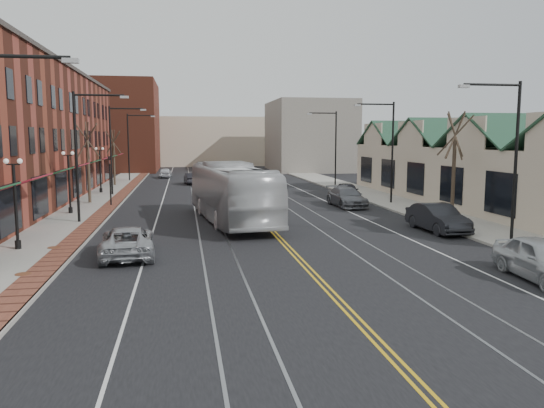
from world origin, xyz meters
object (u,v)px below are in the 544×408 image
object	(u,v)px
parked_suv	(127,242)
parked_car_c	(347,197)
parked_car_a	(543,259)
parked_car_d	(347,191)
transit_bus	(232,193)
parked_car_b	(438,218)

from	to	relation	value
parked_suv	parked_car_c	world-z (taller)	parked_car_c
parked_car_a	parked_car_d	bearing A→B (deg)	92.36
transit_bus	parked_suv	distance (m)	10.70
transit_bus	parked_car_b	size ratio (longest dim) A/B	2.78
transit_bus	parked_car_d	bearing A→B (deg)	-143.07
transit_bus	parked_suv	world-z (taller)	transit_bus
parked_suv	parked_car_b	world-z (taller)	parked_car_b
parked_car_a	parked_car_d	xyz separation A→B (m)	(0.69, 26.51, -0.10)
parked_car_a	parked_car_c	xyz separation A→B (m)	(-0.86, 21.80, -0.07)
transit_bus	parked_car_c	bearing A→B (deg)	-154.99
transit_bus	parked_car_a	world-z (taller)	transit_bus
transit_bus	parked_car_b	xyz separation A→B (m)	(11.30, -5.49, -1.08)
parked_suv	parked_car_a	bearing A→B (deg)	152.69
parked_suv	parked_car_c	distance (m)	21.28
parked_suv	parked_car_a	size ratio (longest dim) A/B	1.04
parked_suv	parked_car_c	xyz separation A→B (m)	(15.08, 15.02, 0.05)
transit_bus	parked_car_c	size ratio (longest dim) A/B	2.62
parked_suv	parked_car_d	xyz separation A→B (m)	(16.62, 19.73, 0.03)
transit_bus	parked_car_d	world-z (taller)	transit_bus
parked_car_c	parked_car_d	xyz separation A→B (m)	(1.54, 4.71, -0.02)
transit_bus	parked_car_c	xyz separation A→B (m)	(9.50, 5.96, -1.13)
parked_suv	parked_car_b	bearing A→B (deg)	-172.29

